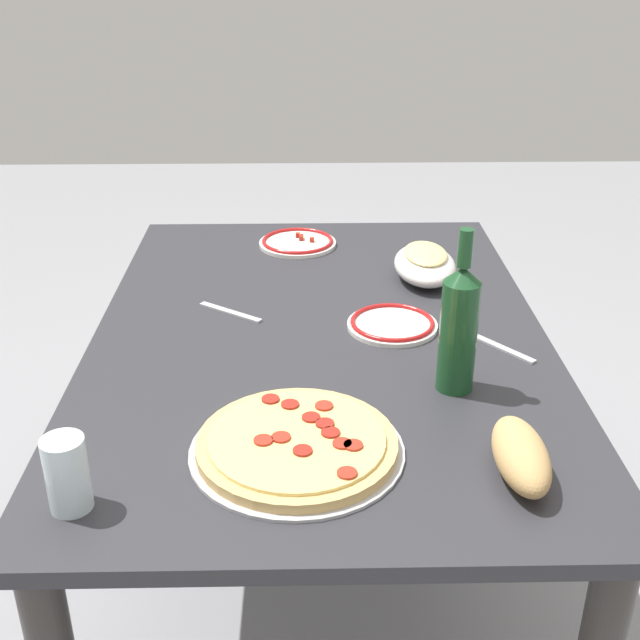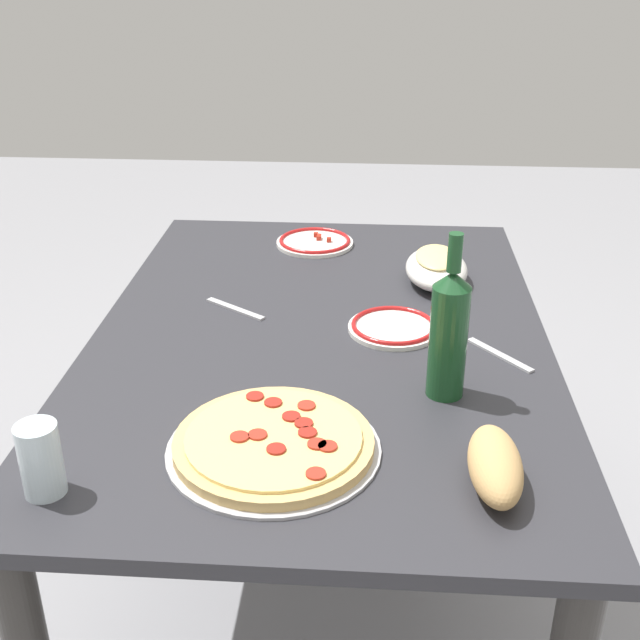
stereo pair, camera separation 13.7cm
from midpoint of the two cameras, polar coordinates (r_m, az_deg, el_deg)
ground_plane at (r=2.15m, az=1.93°, el=-17.92°), size 8.00×8.00×0.00m
dining_table at (r=1.78m, az=2.21°, el=-3.81°), size 1.42×0.97×0.70m
pepperoni_pizza at (r=1.35m, az=-0.35°, el=-8.77°), size 0.36×0.36×0.03m
baked_pasta_dish at (r=2.00m, az=10.21°, el=3.71°), size 0.24×0.15×0.08m
wine_bottle at (r=1.48m, az=11.73°, el=-0.87°), size 0.07×0.07×0.32m
water_glass at (r=1.29m, az=-16.25°, el=-9.53°), size 0.06×0.06×0.12m
side_plate_near at (r=1.75m, az=7.47°, el=-0.53°), size 0.20×0.20×0.02m
side_plate_far at (r=2.22m, az=1.42°, el=5.52°), size 0.21×0.21×0.02m
bread_loaf at (r=1.31m, az=15.28°, el=-9.96°), size 0.20×0.08×0.07m
fork_left at (r=1.69m, az=14.88°, el=-2.45°), size 0.14×0.12×0.00m
fork_right at (r=1.84m, az=-3.89°, el=0.75°), size 0.11×0.15×0.00m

